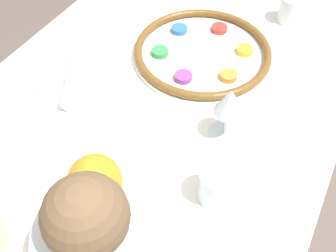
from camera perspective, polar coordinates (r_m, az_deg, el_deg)
name	(u,v)px	position (r m, az deg, el deg)	size (l,w,h in m)	color
dining_table	(146,204)	(1.16, -3.26, -11.22)	(1.57, 0.81, 0.73)	white
seder_plate	(202,52)	(1.01, 5.01, 10.68)	(0.35, 0.35, 0.03)	silver
wine_glass	(230,105)	(0.78, 8.93, 3.08)	(0.07, 0.07, 0.13)	silver
fruit_stand	(110,238)	(0.61, -8.47, -15.72)	(0.22, 0.22, 0.12)	silver
orange_fruit	(95,181)	(0.59, -10.55, -7.86)	(0.08, 0.08, 0.08)	orange
coconut	(86,216)	(0.54, -11.86, -12.67)	(0.12, 0.12, 0.12)	brown
napkin_roll	(77,77)	(0.94, -13.02, 6.89)	(0.18, 0.13, 0.05)	white
cup_near	(216,186)	(0.73, 6.93, -8.57)	(0.06, 0.06, 0.07)	silver
cup_mid	(290,9)	(1.17, 17.35, 15.86)	(0.06, 0.06, 0.07)	silver
spoon	(63,79)	(0.98, -15.04, 6.59)	(0.15, 0.07, 0.01)	silver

